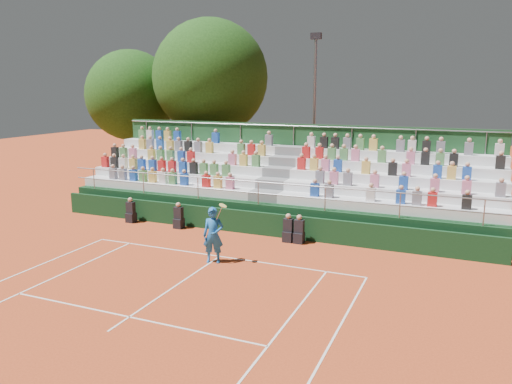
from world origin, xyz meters
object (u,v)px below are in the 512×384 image
at_px(tennis_player, 213,235).
at_px(tree_west, 131,96).
at_px(tree_east, 210,78).
at_px(floodlight_mast, 314,104).

relative_size(tennis_player, tree_west, 0.25).
relative_size(tree_west, tree_east, 0.84).
bearing_deg(tree_west, floodlight_mast, -0.59).
bearing_deg(tennis_player, floodlight_mast, 90.46).
bearing_deg(tree_west, tree_east, -0.94).
height_order(tree_east, floodlight_mast, tree_east).
height_order(tennis_player, tree_east, tree_east).
relative_size(tree_west, floodlight_mast, 0.95).
height_order(tree_west, floodlight_mast, floodlight_mast).
bearing_deg(tennis_player, tree_east, 118.02).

